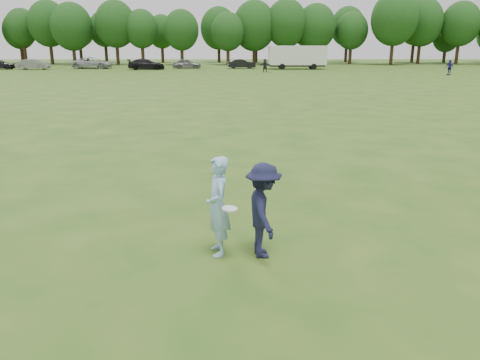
{
  "coord_description": "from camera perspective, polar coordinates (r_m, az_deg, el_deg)",
  "views": [
    {
      "loc": [
        -0.21,
        -8.11,
        3.68
      ],
      "look_at": [
        -0.15,
        0.62,
        1.1
      ],
      "focal_mm": 35.0,
      "sensor_mm": 36.0,
      "label": 1
    }
  ],
  "objects": [
    {
      "name": "defender",
      "position": [
        8.2,
        2.85,
        -3.74
      ],
      "size": [
        0.76,
        1.17,
        1.7
      ],
      "primitive_type": "imported",
      "rotation": [
        0.0,
        0.0,
        1.69
      ],
      "color": "#181A36",
      "rests_on": "ground"
    },
    {
      "name": "player_far_d",
      "position": [
        61.06,
        3.07,
        13.77
      ],
      "size": [
        1.57,
        0.63,
        1.66
      ],
      "primitive_type": "imported",
      "rotation": [
        0.0,
        0.0,
        -0.09
      ],
      "color": "#242424",
      "rests_on": "ground"
    },
    {
      "name": "thrower",
      "position": [
        8.27,
        -2.72,
        -3.22
      ],
      "size": [
        0.57,
        0.74,
        1.79
      ],
      "primitive_type": "imported",
      "rotation": [
        0.0,
        0.0,
        -1.34
      ],
      "color": "#96C4E9",
      "rests_on": "ground"
    },
    {
      "name": "player_far_b",
      "position": [
        60.38,
        24.17,
        12.4
      ],
      "size": [
        0.88,
        1.09,
        1.74
      ],
      "primitive_type": "imported",
      "rotation": [
        0.0,
        0.0,
        -1.04
      ],
      "color": "navy",
      "rests_on": "ground"
    },
    {
      "name": "car_d",
      "position": [
        67.87,
        -11.36,
        13.66
      ],
      "size": [
        5.24,
        2.68,
        1.46
      ],
      "primitive_type": "imported",
      "rotation": [
        0.0,
        0.0,
        1.7
      ],
      "color": "black",
      "rests_on": "ground"
    },
    {
      "name": "ground",
      "position": [
        8.91,
        0.98,
        -7.94
      ],
      "size": [
        200.0,
        200.0,
        0.0
      ],
      "primitive_type": "plane",
      "color": "#285117",
      "rests_on": "ground"
    },
    {
      "name": "car_b",
      "position": [
        72.57,
        -23.93,
        12.76
      ],
      "size": [
        4.39,
        1.71,
        1.42
      ],
      "primitive_type": "imported",
      "rotation": [
        0.0,
        0.0,
        1.62
      ],
      "color": "slate",
      "rests_on": "ground"
    },
    {
      "name": "treeline",
      "position": [
        85.1,
        1.69,
        18.2
      ],
      "size": [
        130.35,
        18.39,
        11.74
      ],
      "color": "#332114",
      "rests_on": "ground"
    },
    {
      "name": "car_f",
      "position": [
        69.68,
        0.19,
        13.98
      ],
      "size": [
        4.13,
        1.91,
        1.31
      ],
      "primitive_type": "imported",
      "rotation": [
        0.0,
        0.0,
        1.71
      ],
      "color": "black",
      "rests_on": "ground"
    },
    {
      "name": "disc_in_play",
      "position": [
        7.96,
        -1.27,
        -3.52
      ],
      "size": [
        0.28,
        0.28,
        0.05
      ],
      "color": "white",
      "rests_on": "ground"
    },
    {
      "name": "car_e",
      "position": [
        69.5,
        -6.51,
        13.9
      ],
      "size": [
        4.16,
        1.89,
        1.38
      ],
      "primitive_type": "imported",
      "rotation": [
        0.0,
        0.0,
        1.63
      ],
      "color": "slate",
      "rests_on": "ground"
    },
    {
      "name": "car_c",
      "position": [
        72.5,
        -17.54,
        13.44
      ],
      "size": [
        5.74,
        2.83,
        1.57
      ],
      "primitive_type": "imported",
      "rotation": [
        0.0,
        0.0,
        1.53
      ],
      "color": "#A3A2A7",
      "rests_on": "ground"
    },
    {
      "name": "cargo_trailer",
      "position": [
        68.41,
        6.99,
        14.75
      ],
      "size": [
        9.0,
        2.75,
        3.2
      ],
      "color": "white",
      "rests_on": "ground"
    }
  ]
}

